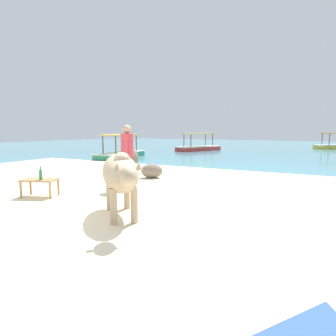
% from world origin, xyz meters
% --- Properties ---
extents(sand_beach, '(18.00, 14.00, 0.04)m').
position_xyz_m(sand_beach, '(0.00, 0.00, 0.02)').
color(sand_beach, beige).
rests_on(sand_beach, ground).
extents(water_surface, '(60.00, 36.00, 0.03)m').
position_xyz_m(water_surface, '(0.00, 22.00, 0.00)').
color(water_surface, teal).
rests_on(water_surface, ground).
extents(cow, '(1.69, 1.73, 1.14)m').
position_xyz_m(cow, '(0.66, 0.39, 0.79)').
color(cow, tan).
rests_on(cow, sand_beach).
extents(low_bench_table, '(0.87, 0.69, 0.40)m').
position_xyz_m(low_bench_table, '(-1.87, 0.72, 0.38)').
color(low_bench_table, '#A37A4C').
rests_on(low_bench_table, sand_beach).
extents(bottle, '(0.07, 0.07, 0.30)m').
position_xyz_m(bottle, '(-1.74, 0.67, 0.56)').
color(bottle, '#2D6B38').
rests_on(bottle, low_bench_table).
extents(person_standing, '(0.32, 0.45, 1.62)m').
position_xyz_m(person_standing, '(-0.67, 2.40, 0.99)').
color(person_standing, '#428956').
rests_on(person_standing, sand_beach).
extents(shore_rock_large, '(1.27, 1.33, 0.76)m').
position_xyz_m(shore_rock_large, '(-3.10, 5.79, 0.42)').
color(shore_rock_large, '#6B5B4C').
rests_on(shore_rock_large, sand_beach).
extents(shore_rock_medium, '(0.83, 0.76, 0.44)m').
position_xyz_m(shore_rock_medium, '(-0.95, 4.06, 0.26)').
color(shore_rock_medium, gray).
rests_on(shore_rock_medium, sand_beach).
extents(boat_green, '(1.52, 3.77, 1.29)m').
position_xyz_m(boat_green, '(-5.91, 8.95, 0.29)').
color(boat_green, '#338E66').
rests_on(boat_green, water_surface).
extents(boat_red, '(2.63, 3.81, 1.29)m').
position_xyz_m(boat_red, '(-4.23, 16.14, 0.29)').
color(boat_red, '#C63833').
rests_on(boat_red, water_surface).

